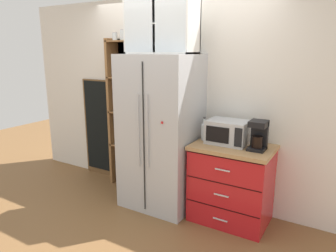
{
  "coord_description": "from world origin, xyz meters",
  "views": [
    {
      "loc": [
        1.94,
        -3.06,
        1.89
      ],
      "look_at": [
        0.1,
        -0.0,
        1.02
      ],
      "focal_mm": 33.22,
      "sensor_mm": 36.0,
      "label": 1
    }
  ],
  "objects": [
    {
      "name": "ground_plane",
      "position": [
        0.0,
        0.0,
        0.0
      ],
      "size": [
        10.7,
        10.7,
        0.0
      ],
      "primitive_type": "plane",
      "color": "brown"
    },
    {
      "name": "wall_back_cream",
      "position": [
        0.0,
        0.4,
        1.27
      ],
      "size": [
        5.0,
        0.1,
        2.55
      ],
      "primitive_type": "cube",
      "color": "silver",
      "rests_on": "ground"
    },
    {
      "name": "refrigerator",
      "position": [
        0.0,
        -0.0,
        0.92
      ],
      "size": [
        0.86,
        0.73,
        1.85
      ],
      "color": "#B7BABF",
      "rests_on": "ground"
    },
    {
      "name": "pantry_shelf_column",
      "position": [
        -0.72,
        0.29,
        1.08
      ],
      "size": [
        0.53,
        0.27,
        2.15
      ],
      "color": "brown",
      "rests_on": "ground"
    },
    {
      "name": "counter_cabinet",
      "position": [
        0.89,
        0.06,
        0.44
      ],
      "size": [
        0.86,
        0.61,
        0.88
      ],
      "color": "red",
      "rests_on": "ground"
    },
    {
      "name": "microwave",
      "position": [
        0.8,
        0.11,
        1.01
      ],
      "size": [
        0.44,
        0.33,
        0.26
      ],
      "color": "#B7BABF",
      "rests_on": "counter_cabinet"
    },
    {
      "name": "coffee_maker",
      "position": [
        1.15,
        0.07,
        1.04
      ],
      "size": [
        0.17,
        0.2,
        0.31
      ],
      "color": "black",
      "rests_on": "counter_cabinet"
    },
    {
      "name": "mug_sage",
      "position": [
        0.89,
        0.05,
        0.93
      ],
      "size": [
        0.11,
        0.08,
        0.09
      ],
      "color": "#8CA37F",
      "rests_on": "counter_cabinet"
    },
    {
      "name": "mug_cream",
      "position": [
        0.89,
        0.1,
        0.92
      ],
      "size": [
        0.11,
        0.08,
        0.08
      ],
      "color": "silver",
      "rests_on": "counter_cabinet"
    },
    {
      "name": "bottle_amber",
      "position": [
        0.89,
        0.01,
        0.99
      ],
      "size": [
        0.06,
        0.06,
        0.25
      ],
      "color": "brown",
      "rests_on": "counter_cabinet"
    },
    {
      "name": "bottle_clear",
      "position": [
        0.52,
        0.1,
        1.0
      ],
      "size": [
        0.07,
        0.07,
        0.27
      ],
      "color": "silver",
      "rests_on": "counter_cabinet"
    },
    {
      "name": "upper_cabinet",
      "position": [
        0.0,
        0.04,
        2.17
      ],
      "size": [
        0.83,
        0.32,
        0.65
      ],
      "color": "silver",
      "rests_on": "refrigerator"
    },
    {
      "name": "chalkboard_menu",
      "position": [
        -1.3,
        0.33,
        0.74
      ],
      "size": [
        0.6,
        0.04,
        1.47
      ],
      "color": "brown",
      "rests_on": "ground"
    }
  ]
}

